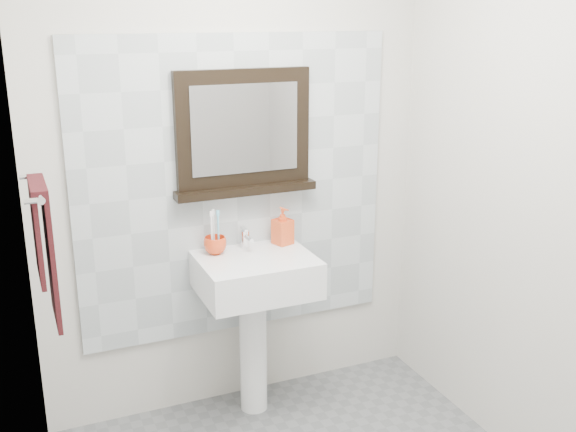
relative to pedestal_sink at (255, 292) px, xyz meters
The scene contains 11 objects.
back_wall 0.62m from the pedestal_sink, 93.77° to the left, with size 2.00×0.01×2.50m, color beige.
left_wall 1.46m from the pedestal_sink, 139.29° to the right, with size 0.01×2.20×2.50m, color beige.
right_wall 1.44m from the pedestal_sink, 41.56° to the right, with size 0.01×2.20×2.50m, color beige.
splashback 0.52m from the pedestal_sink, 93.98° to the left, with size 1.60×0.02×1.50m, color #B1BABF.
pedestal_sink is the anchor object (origin of this frame).
toothbrush_cup 0.30m from the pedestal_sink, 145.40° to the left, with size 0.11×0.11×0.09m, color red.
toothbrushes 0.37m from the pedestal_sink, 145.51° to the left, with size 0.05×0.04×0.21m.
soap_dispenser 0.36m from the pedestal_sink, 31.36° to the left, with size 0.09×0.09×0.19m, color red.
framed_mirror 0.77m from the pedestal_sink, 84.05° to the left, with size 0.71×0.11×0.61m.
towel_bar 1.24m from the pedestal_sink, 161.15° to the right, with size 0.07×0.40×0.03m.
hand_towel 1.12m from the pedestal_sink, 161.02° to the right, with size 0.06×0.30×0.55m.
Camera 1 is at (-1.04, -2.00, 1.99)m, focal length 42.00 mm.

